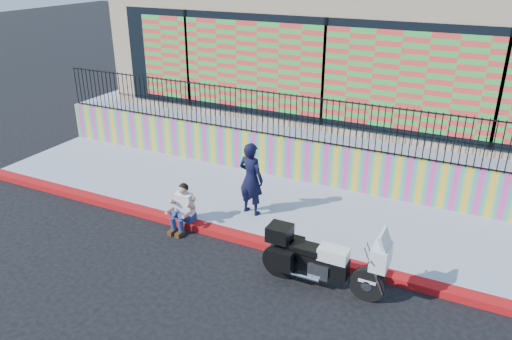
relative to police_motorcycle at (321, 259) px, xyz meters
The scene contains 10 objects.
ground 2.04m from the police_motorcycle, 156.76° to the left, with size 90.00×90.00×0.00m, color black.
red_curb 2.02m from the police_motorcycle, 156.76° to the left, with size 16.00×0.30×0.15m, color #A80F0C.
sidewalk 3.06m from the police_motorcycle, 126.53° to the left, with size 16.00×3.00×0.15m, color #98A2B7.
mural_wall 4.40m from the police_motorcycle, 114.03° to the left, with size 16.00×0.20×1.10m, color #DD3A99.
metal_fence 4.57m from the police_motorcycle, 114.03° to the left, with size 15.80×0.04×1.20m, color black, non-canonical shape.
elevated_platform 9.29m from the police_motorcycle, 101.12° to the left, with size 16.00×10.00×1.25m, color #98A2B7.
storefront_building 9.46m from the police_motorcycle, 101.38° to the left, with size 14.00×8.06×4.00m.
police_motorcycle is the anchor object (origin of this frame).
police_officer 2.95m from the police_motorcycle, 142.84° to the left, with size 0.63×0.41×1.73m, color black.
seated_man 3.52m from the police_motorcycle, behind, with size 0.54×0.71×1.06m.
Camera 1 is at (4.13, -8.18, 5.70)m, focal length 35.00 mm.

